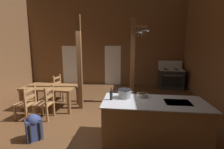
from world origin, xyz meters
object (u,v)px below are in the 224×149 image
at_px(ladderback_chair_at_table_end, 27,103).
at_px(stockpot_on_counter, 125,93).
at_px(mixing_bowl_on_counter, 142,95).
at_px(ladderback_chair_by_post, 45,103).
at_px(bottle_tall_on_counter, 111,95).
at_px(dining_table, 50,89).
at_px(backpack, 34,126).
at_px(stove_range, 171,78).
at_px(kitchen_island, 153,121).
at_px(ladderback_chair_near_window, 60,88).

distance_m(ladderback_chair_at_table_end, stockpot_on_counter, 2.90).
bearing_deg(mixing_bowl_on_counter, ladderback_chair_at_table_end, 169.29).
distance_m(ladderback_chair_by_post, bottle_tall_on_counter, 2.20).
bearing_deg(dining_table, mixing_bowl_on_counter, -26.49).
bearing_deg(bottle_tall_on_counter, backpack, -174.48).
relative_size(ladderback_chair_by_post, mixing_bowl_on_counter, 4.12).
bearing_deg(backpack, ladderback_chair_at_table_end, 127.88).
xyz_separation_m(stove_range, ladderback_chair_at_table_end, (-5.07, -3.59, -0.03)).
bearing_deg(ladderback_chair_by_post, mixing_bowl_on_counter, -13.47).
relative_size(stockpot_on_counter, mixing_bowl_on_counter, 1.58).
bearing_deg(kitchen_island, dining_table, 151.08).
height_order(ladderback_chair_near_window, ladderback_chair_at_table_end, same).
relative_size(stove_range, ladderback_chair_near_window, 1.39).
xyz_separation_m(ladderback_chair_near_window, backpack, (0.45, -2.64, -0.14)).
relative_size(stove_range, dining_table, 0.75).
xyz_separation_m(ladderback_chair_near_window, ladderback_chair_by_post, (0.21, -1.62, 0.00)).
relative_size(stove_range, mixing_bowl_on_counter, 5.73).
bearing_deg(mixing_bowl_on_counter, kitchen_island, -51.25).
distance_m(kitchen_island, ladderback_chair_by_post, 2.99).
xyz_separation_m(ladderback_chair_at_table_end, stockpot_on_counter, (2.76, -0.68, 0.56)).
relative_size(ladderback_chair_near_window, ladderback_chair_by_post, 1.00).
bearing_deg(ladderback_chair_at_table_end, kitchen_island, -14.48).
height_order(stove_range, bottle_tall_on_counter, stove_range).
bearing_deg(kitchen_island, stockpot_on_counter, 162.70).
height_order(ladderback_chair_near_window, backpack, ladderback_chair_near_window).
bearing_deg(mixing_bowl_on_counter, stockpot_on_counter, -168.40).
height_order(ladderback_chair_at_table_end, stockpot_on_counter, stockpot_on_counter).
distance_m(ladderback_chair_near_window, ladderback_chair_at_table_end, 1.68).
bearing_deg(dining_table, bottle_tall_on_counter, -37.49).
bearing_deg(ladderback_chair_at_table_end, stove_range, 35.29).
distance_m(kitchen_island, backpack, 2.62).
height_order(kitchen_island, stove_range, stove_range).
bearing_deg(backpack, stove_range, 46.84).
bearing_deg(ladderback_chair_at_table_end, stockpot_on_counter, -13.83).
distance_m(kitchen_island, ladderback_chair_at_table_end, 3.49).
xyz_separation_m(ladderback_chair_by_post, mixing_bowl_on_counter, (2.63, -0.63, 0.50)).
bearing_deg(dining_table, stockpot_on_counter, -31.56).
relative_size(kitchen_island, backpack, 3.70).
height_order(ladderback_chair_at_table_end, mixing_bowl_on_counter, mixing_bowl_on_counter).
xyz_separation_m(backpack, mixing_bowl_on_counter, (2.39, 0.40, 0.64)).
relative_size(stove_range, ladderback_chair_at_table_end, 1.39).
bearing_deg(ladderback_chair_near_window, backpack, -80.40).
bearing_deg(stockpot_on_counter, dining_table, 148.44).
height_order(ladderback_chair_by_post, mixing_bowl_on_counter, mixing_bowl_on_counter).
distance_m(kitchen_island, dining_table, 3.49).
bearing_deg(ladderback_chair_near_window, ladderback_chair_at_table_end, -101.16).
height_order(kitchen_island, ladderback_chair_near_window, ladderback_chair_near_window).
bearing_deg(bottle_tall_on_counter, stockpot_on_counter, 27.18).
bearing_deg(dining_table, ladderback_chair_at_table_end, -112.27).
bearing_deg(ladderback_chair_by_post, stove_range, 38.10).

